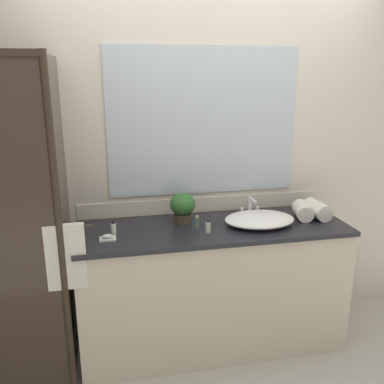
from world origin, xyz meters
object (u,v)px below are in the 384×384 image
Objects in this scene: sink_basin at (259,219)px; soap_dish at (108,238)px; amenity_bottle_body_wash at (208,227)px; amenity_bottle_lotion at (114,228)px; rolled_towel_middle at (303,211)px; amenity_bottle_shampoo at (197,222)px; rolled_towel_near_edge at (317,209)px; potted_plant at (183,206)px; faucet at (250,209)px.

sink_basin reaches higher than soap_dish.
amenity_bottle_lotion is (-0.59, 0.09, 0.00)m from amenity_bottle_body_wash.
amenity_bottle_lotion is at bearing -178.32° from rolled_towel_middle.
amenity_bottle_body_wash is 0.10m from amenity_bottle_shampoo.
amenity_bottle_shampoo is at bearing 178.71° from sink_basin.
soap_dish is 0.45× the size of rolled_towel_near_edge.
amenity_bottle_lotion is (-0.47, -0.13, -0.07)m from potted_plant.
sink_basin is 0.43m from amenity_bottle_shampoo.
amenity_bottle_body_wash is at bearing -145.06° from faucet.
sink_basin is 5.36× the size of amenity_bottle_lotion.
sink_basin is 2.45× the size of rolled_towel_middle.
faucet reaches higher than amenity_bottle_lotion.
sink_basin is 5.45× the size of amenity_bottle_shampoo.
sink_basin is at bearing -90.00° from faucet.
rolled_towel_middle is at bearing 1.68° from amenity_bottle_lotion.
amenity_bottle_body_wash is at bearing -168.76° from sink_basin.
potted_plant reaches higher than amenity_bottle_shampoo.
faucet is 1.70× the size of soap_dish.
amenity_bottle_body_wash is at bearing -8.38° from amenity_bottle_lotion.
potted_plant reaches higher than faucet.
sink_basin is 0.38m from amenity_bottle_body_wash.
faucet reaches higher than rolled_towel_near_edge.
amenity_bottle_shampoo is 0.45× the size of rolled_towel_middle.
rolled_towel_near_edge reaches higher than sink_basin.
faucet is 1.91× the size of amenity_bottle_lotion.
sink_basin is at bearing -174.06° from rolled_towel_near_edge.
amenity_bottle_lotion is 0.46× the size of rolled_towel_middle.
potted_plant is 2.09× the size of soap_dish.
amenity_bottle_body_wash is (-0.38, -0.07, 0.00)m from sink_basin.
potted_plant reaches higher than rolled_towel_near_edge.
potted_plant is at bearing -174.67° from faucet.
sink_basin is at bearing 3.86° from soap_dish.
faucet is 0.47m from rolled_towel_near_edge.
amenity_bottle_body_wash is 0.38× the size of rolled_towel_near_edge.
amenity_bottle_lotion is 1.31m from rolled_towel_middle.
amenity_bottle_lotion is 0.40× the size of rolled_towel_near_edge.
potted_plant is 0.26m from amenity_bottle_body_wash.
rolled_towel_middle is (0.34, 0.05, 0.02)m from sink_basin.
amenity_bottle_body_wash is 0.83m from rolled_towel_near_edge.
rolled_towel_middle is (0.34, -0.14, 0.01)m from faucet.
sink_basin is 0.97m from amenity_bottle_lotion.
potted_plant is 0.96m from rolled_towel_near_edge.
rolled_towel_middle is (1.31, 0.04, 0.01)m from amenity_bottle_lotion.
rolled_towel_near_edge is at bearing -2.26° from rolled_towel_middle.
rolled_towel_middle is (-0.11, 0.00, -0.00)m from rolled_towel_near_edge.
amenity_bottle_body_wash is 0.98× the size of amenity_bottle_shampoo.
sink_basin is 2.15× the size of rolled_towel_near_edge.
rolled_towel_near_edge is (1.42, 0.03, 0.02)m from amenity_bottle_lotion.
rolled_towel_near_edge is at bearing 1.37° from amenity_bottle_lotion.
rolled_towel_near_edge reaches higher than amenity_bottle_shampoo.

